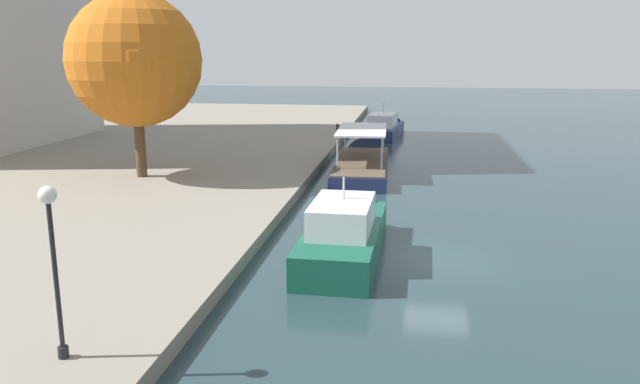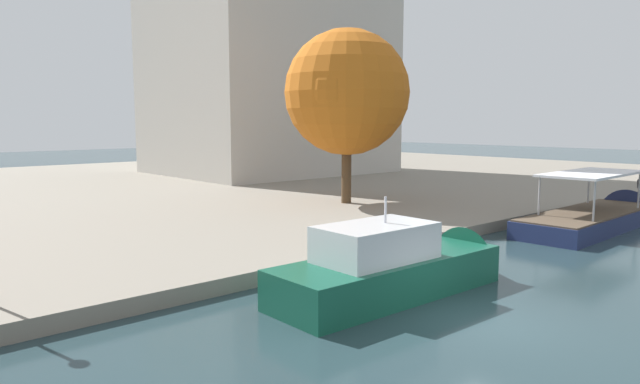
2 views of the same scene
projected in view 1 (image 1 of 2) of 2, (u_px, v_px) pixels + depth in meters
The scene contains 7 objects.
ground_plane at pixel (438, 260), 24.38m from camera, with size 220.00×220.00×0.00m, color #23383D.
motor_yacht_2 at pixel (346, 235), 25.27m from camera, with size 9.45×2.95×4.14m.
tour_boat_3 at pixel (362, 167), 41.87m from camera, with size 12.46×3.73×4.34m.
motor_yacht_4 at pixel (385, 130), 58.36m from camera, with size 9.69×3.64×4.17m.
mooring_bollard_0 at pixel (337, 127), 57.79m from camera, with size 0.29×0.29×0.69m.
lamp_post at pixel (53, 248), 14.91m from camera, with size 0.43×0.43×4.39m.
tree_1 at pixel (138, 61), 35.73m from camera, with size 7.70×7.70×10.68m.
Camera 1 is at (-23.57, 1.14, 8.11)m, focal length 35.05 mm.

